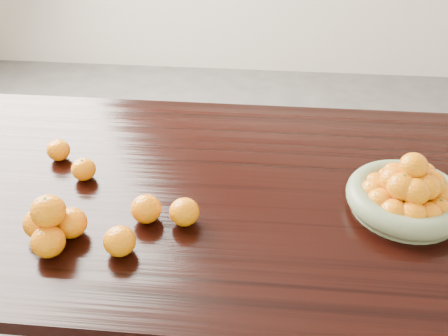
# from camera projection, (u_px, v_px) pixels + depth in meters

# --- Properties ---
(dining_table) EXTENTS (2.00, 1.00, 0.75)m
(dining_table) POSITION_uv_depth(u_px,v_px,m) (210.00, 211.00, 1.46)
(dining_table) COLOR black
(dining_table) RESTS_ON ground
(fruit_bowl) EXTENTS (0.31, 0.31, 0.17)m
(fruit_bowl) POSITION_uv_depth(u_px,v_px,m) (407.00, 194.00, 1.30)
(fruit_bowl) COLOR gray
(fruit_bowl) RESTS_ON dining_table
(orange_pyramid) EXTENTS (0.16, 0.15, 0.13)m
(orange_pyramid) POSITION_uv_depth(u_px,v_px,m) (52.00, 224.00, 1.19)
(orange_pyramid) COLOR orange
(orange_pyramid) RESTS_ON dining_table
(loose_orange_0) EXTENTS (0.07, 0.07, 0.06)m
(loose_orange_0) POSITION_uv_depth(u_px,v_px,m) (84.00, 169.00, 1.42)
(loose_orange_0) COLOR orange
(loose_orange_0) RESTS_ON dining_table
(loose_orange_1) EXTENTS (0.08, 0.08, 0.07)m
(loose_orange_1) POSITION_uv_depth(u_px,v_px,m) (120.00, 241.00, 1.17)
(loose_orange_1) COLOR orange
(loose_orange_1) RESTS_ON dining_table
(loose_orange_2) EXTENTS (0.08, 0.08, 0.07)m
(loose_orange_2) POSITION_uv_depth(u_px,v_px,m) (184.00, 212.00, 1.26)
(loose_orange_2) COLOR orange
(loose_orange_2) RESTS_ON dining_table
(loose_orange_3) EXTENTS (0.07, 0.07, 0.06)m
(loose_orange_3) POSITION_uv_depth(u_px,v_px,m) (58.00, 150.00, 1.50)
(loose_orange_3) COLOR orange
(loose_orange_3) RESTS_ON dining_table
(loose_orange_4) EXTENTS (0.08, 0.08, 0.07)m
(loose_orange_4) POSITION_uv_depth(u_px,v_px,m) (146.00, 209.00, 1.27)
(loose_orange_4) COLOR orange
(loose_orange_4) RESTS_ON dining_table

